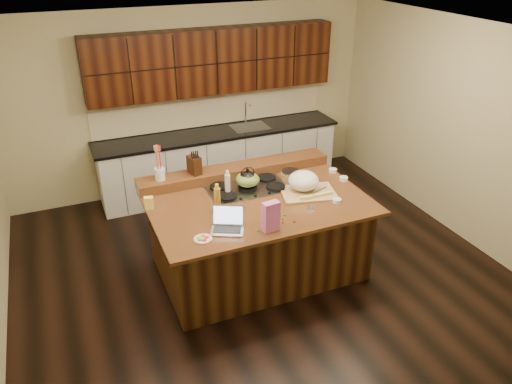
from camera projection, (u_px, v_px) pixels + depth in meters
name	position (u px, v px, depth m)	size (l,w,h in m)	color
room	(258.00, 165.00, 5.35)	(5.52, 5.02, 2.72)	black
island	(258.00, 235.00, 5.76)	(2.40, 1.60, 0.92)	black
back_ledge	(235.00, 171.00, 6.09)	(2.40, 0.30, 0.12)	black
cooktop	(248.00, 188.00, 5.79)	(0.92, 0.52, 0.05)	gray
back_counter	(218.00, 128.00, 7.44)	(3.70, 0.66, 2.40)	silver
kettle	(248.00, 179.00, 5.73)	(0.20, 0.20, 0.18)	black
green_bowl	(248.00, 180.00, 5.74)	(0.28, 0.28, 0.15)	olive
laptop	(228.00, 223.00, 4.99)	(0.41, 0.38, 0.23)	#B7B7BC
oil_bottle	(217.00, 200.00, 5.27)	(0.07, 0.07, 0.27)	#B88520
vinegar_bottle	(228.00, 185.00, 5.61)	(0.06, 0.06, 0.25)	silver
wooden_tray	(305.00, 183.00, 5.68)	(0.69, 0.56, 0.24)	tan
ramekin_a	(337.00, 201.00, 5.49)	(0.10, 0.10, 0.04)	white
ramekin_b	(344.00, 179.00, 5.99)	(0.10, 0.10, 0.04)	white
ramekin_c	(333.00, 170.00, 6.19)	(0.10, 0.10, 0.04)	white
strainer_bowl	(291.00, 176.00, 6.01)	(0.24, 0.24, 0.09)	#996B3F
kitchen_timer	(311.00, 206.00, 5.36)	(0.08, 0.08, 0.07)	silver
pink_bag	(271.00, 217.00, 4.92)	(0.17, 0.09, 0.32)	#C95EAB
candy_plate	(203.00, 239.00, 4.84)	(0.18, 0.18, 0.01)	white
package_box	(149.00, 203.00, 5.35)	(0.10, 0.07, 0.14)	#F4DB56
utensil_crock	(160.00, 174.00, 5.71)	(0.12, 0.12, 0.14)	white
knife_block	(194.00, 165.00, 5.84)	(0.11, 0.18, 0.22)	black
gumdrop_0	(283.00, 222.00, 5.10)	(0.02, 0.02, 0.02)	red
gumdrop_1	(285.00, 215.00, 5.24)	(0.02, 0.02, 0.02)	#198C26
gumdrop_2	(276.00, 220.00, 5.14)	(0.02, 0.02, 0.02)	red
gumdrop_3	(282.00, 219.00, 5.17)	(0.02, 0.02, 0.02)	#198C26
gumdrop_4	(262.00, 229.00, 4.99)	(0.02, 0.02, 0.02)	red
gumdrop_5	(280.00, 215.00, 5.24)	(0.02, 0.02, 0.02)	#198C26
gumdrop_6	(294.00, 222.00, 5.12)	(0.02, 0.02, 0.02)	red
gumdrop_7	(258.00, 231.00, 4.96)	(0.02, 0.02, 0.02)	#198C26
gumdrop_8	(279.00, 218.00, 5.18)	(0.02, 0.02, 0.02)	red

